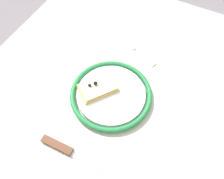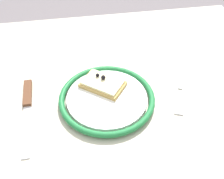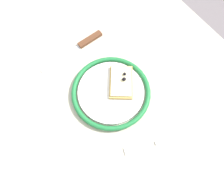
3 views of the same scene
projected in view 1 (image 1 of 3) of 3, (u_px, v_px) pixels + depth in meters
name	position (u px, v px, depth m)	size (l,w,h in m)	color
ground_plane	(116.00, 169.00, 1.30)	(6.00, 6.00, 0.00)	slate
dining_table	(118.00, 121.00, 0.74)	(1.09, 0.94, 0.74)	#BCB29E
plate	(111.00, 94.00, 0.68)	(0.24, 0.24, 0.02)	white
pizza_slice_near	(98.00, 88.00, 0.68)	(0.13, 0.12, 0.03)	tan
knife	(68.00, 151.00, 0.60)	(0.03, 0.24, 0.01)	silver
fork	(133.00, 48.00, 0.79)	(0.09, 0.19, 0.00)	silver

